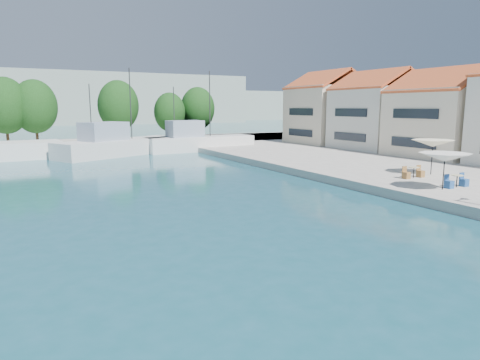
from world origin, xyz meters
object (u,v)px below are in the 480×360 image
umbrella_white (445,157)px  umbrella_cream (433,143)px  trawler_04 (198,142)px  trawler_03 (119,146)px

umbrella_white → umbrella_cream: (4.31, 4.22, 0.33)m
trawler_04 → umbrella_white: (1.94, -33.24, 1.45)m
trawler_03 → trawler_04: (9.83, 0.50, 0.00)m
trawler_03 → umbrella_cream: trawler_03 is taller
umbrella_white → umbrella_cream: bearing=44.4°
trawler_04 → umbrella_cream: (6.25, -29.02, 1.78)m
trawler_04 → umbrella_cream: trawler_04 is taller
trawler_03 → umbrella_white: bearing=-96.9°
trawler_03 → trawler_04: bearing=-23.7°
trawler_04 → umbrella_white: size_ratio=4.69×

